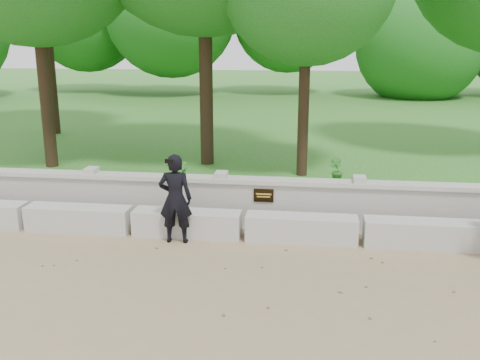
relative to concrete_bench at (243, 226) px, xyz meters
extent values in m
plane|color=#937E5A|center=(0.00, -1.90, -0.22)|extent=(80.00, 80.00, 0.00)
cube|color=#20661D|center=(0.00, 12.10, -0.10)|extent=(40.00, 22.00, 0.25)
cube|color=beige|center=(-3.00, 0.00, 0.00)|extent=(1.90, 0.45, 0.45)
cube|color=beige|center=(-1.00, 0.00, 0.00)|extent=(1.90, 0.45, 0.45)
cube|color=beige|center=(1.00, 0.00, 0.00)|extent=(1.90, 0.45, 0.45)
cube|color=beige|center=(3.00, 0.00, 0.00)|extent=(1.90, 0.45, 0.45)
cube|color=#B2B0A8|center=(0.00, 0.70, 0.18)|extent=(12.50, 0.25, 0.82)
cube|color=beige|center=(0.00, 0.70, 0.64)|extent=(12.50, 0.35, 0.08)
cube|color=black|center=(0.30, 0.56, 0.40)|extent=(0.36, 0.02, 0.24)
imported|color=black|center=(-1.11, -0.31, 0.54)|extent=(0.59, 0.41, 1.54)
cube|color=black|center=(-1.11, -0.62, 1.26)|extent=(0.14, 0.03, 0.07)
cylinder|color=#382619|center=(-7.40, 8.21, 2.41)|extent=(0.32, 0.32, 4.77)
cylinder|color=#382619|center=(-5.31, 3.68, 2.28)|extent=(0.30, 0.30, 4.51)
cylinder|color=#382619|center=(-1.49, 4.50, 2.50)|extent=(0.33, 0.33, 4.95)
cylinder|color=#382619|center=(0.94, 3.60, 1.87)|extent=(0.25, 0.25, 3.68)
imported|color=#307528|center=(-1.69, 2.57, 0.30)|extent=(0.34, 0.34, 0.54)
imported|color=#307528|center=(1.70, 2.98, 0.31)|extent=(0.41, 0.40, 0.57)
camera|label=1|loc=(1.07, -8.69, 3.17)|focal=40.00mm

